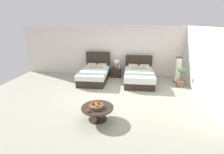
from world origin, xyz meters
TOP-DOWN VIEW (x-y plane):
  - ground_plane at (0.00, 0.00)m, footprint 10.28×9.31m
  - wall_back at (0.00, 2.86)m, footprint 10.28×0.12m
  - wall_side_right at (3.34, 0.40)m, footprint 0.12×4.91m
  - bed_near_window at (-1.06, 1.64)m, footprint 1.28×2.05m
  - bed_near_corner at (1.06, 1.63)m, footprint 1.35×2.06m
  - nightstand at (-0.08, 2.39)m, footprint 0.48×0.47m
  - table_lamp at (-0.08, 2.41)m, footprint 0.30×0.30m
  - vase at (0.07, 2.35)m, footprint 0.11×0.11m
  - coffee_table at (-0.22, -1.70)m, footprint 0.92×0.92m
  - fruit_bowl at (-0.25, -1.73)m, footprint 0.42×0.42m
  - loose_apple at (-0.40, -2.00)m, footprint 0.08×0.08m
  - floor_lamp_corner at (2.86, 1.93)m, footprint 0.24×0.24m
  - potted_palm at (2.86, 1.31)m, footprint 0.45×0.54m

SIDE VIEW (x-z plane):
  - ground_plane at x=0.00m, z-range -0.02..0.00m
  - nightstand at x=-0.08m, z-range 0.00..0.47m
  - potted_palm at x=2.86m, z-range -0.20..0.71m
  - coffee_table at x=-0.22m, z-range 0.10..0.50m
  - bed_near_window at x=-1.06m, z-range -0.32..0.94m
  - bed_near_corner at x=1.06m, z-range -0.25..0.88m
  - loose_apple at x=-0.40m, z-range 0.40..0.48m
  - fruit_bowl at x=-0.25m, z-range 0.38..0.54m
  - vase at x=0.07m, z-range 0.47..0.67m
  - floor_lamp_corner at x=2.86m, z-range 0.00..1.19m
  - table_lamp at x=-0.08m, z-range 0.51..0.95m
  - wall_back at x=0.00m, z-range 0.00..2.56m
  - wall_side_right at x=3.34m, z-range 0.00..2.56m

